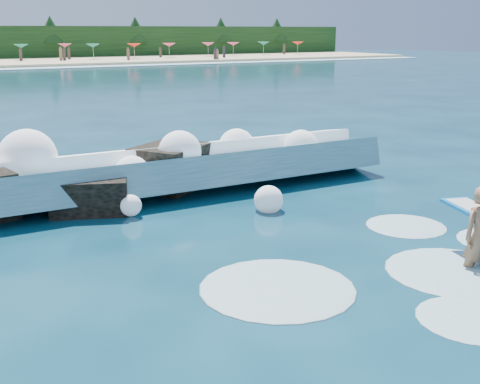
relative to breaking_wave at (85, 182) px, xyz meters
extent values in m
plane|color=#062937|center=(0.32, -7.05, -0.53)|extent=(200.00, 200.00, 0.00)
cube|color=teal|center=(0.00, -0.16, -0.09)|extent=(17.70, 2.70, 1.48)
cube|color=white|center=(0.00, 0.64, 0.35)|extent=(17.70, 1.25, 0.69)
cube|color=black|center=(-0.14, -0.93, -0.18)|extent=(2.23, 2.00, 1.02)
cube|color=black|center=(2.56, 0.27, -0.03)|extent=(2.61, 2.50, 1.43)
sphere|color=white|center=(-1.27, 0.70, 0.63)|extent=(1.53, 1.53, 1.53)
sphere|color=white|center=(1.14, -0.44, 0.19)|extent=(0.94, 0.94, 0.94)
sphere|color=white|center=(2.63, -0.19, 0.56)|extent=(1.21, 1.21, 1.21)
sphere|color=white|center=(4.90, 0.61, 0.37)|extent=(1.13, 1.13, 1.13)
sphere|color=white|center=(6.65, -0.32, 0.35)|extent=(1.09, 1.09, 1.09)
sphere|color=white|center=(0.57, -1.88, -0.25)|extent=(0.53, 0.53, 0.53)
sphere|color=white|center=(3.75, -3.08, -0.26)|extent=(0.73, 0.73, 0.73)
ellipsoid|color=silver|center=(4.67, -8.16, -0.53)|extent=(2.54, 2.54, 0.13)
ellipsoid|color=silver|center=(3.39, -9.65, -0.53)|extent=(1.72, 1.72, 0.09)
ellipsoid|color=silver|center=(1.38, -7.16, -0.53)|extent=(2.79, 2.79, 0.14)
ellipsoid|color=silver|center=(5.86, -5.71, -0.53)|extent=(1.84, 1.84, 0.09)
cone|color=#147D65|center=(11.63, 73.98, 1.72)|extent=(2.00, 2.00, 0.50)
cone|color=#DC4068|center=(17.90, 75.03, 1.72)|extent=(2.00, 2.00, 0.50)
cone|color=#147D65|center=(21.09, 71.83, 1.72)|extent=(2.00, 2.00, 0.50)
cone|color=red|center=(26.80, 70.57, 1.72)|extent=(2.00, 2.00, 0.50)
cone|color=#DC4068|center=(32.42, 70.85, 1.72)|extent=(2.00, 2.00, 0.50)
cone|color=#DC4068|center=(39.35, 71.62, 1.72)|extent=(2.00, 2.00, 0.50)
cone|color=#DC4068|center=(43.90, 71.68, 1.72)|extent=(2.00, 2.00, 0.50)
cone|color=#147D65|center=(50.37, 72.90, 1.72)|extent=(2.00, 2.00, 0.50)
cone|color=red|center=(55.97, 70.95, 1.72)|extent=(2.00, 2.00, 0.50)
cube|color=#8C664C|center=(11.22, 73.66, 0.65)|extent=(0.35, 0.22, 1.57)
cube|color=brown|center=(54.15, 72.36, 0.55)|extent=(0.35, 0.22, 1.37)
cube|color=#3F332D|center=(45.56, 66.72, 0.60)|extent=(0.35, 0.22, 1.47)
cube|color=brown|center=(20.83, 63.27, 0.64)|extent=(0.35, 0.22, 1.54)
cube|color=#3F332D|center=(15.49, 74.58, 0.62)|extent=(0.35, 0.22, 1.50)
cube|color=#8C664C|center=(36.55, 63.58, 0.58)|extent=(0.35, 0.22, 1.44)
cube|color=brown|center=(48.28, 63.89, 0.63)|extent=(0.35, 0.22, 1.52)
cube|color=#3F332D|center=(19.92, 66.23, 0.63)|extent=(0.35, 0.22, 1.53)
cube|color=brown|center=(49.77, 68.86, 0.63)|extent=(0.35, 0.22, 1.52)
cube|color=brown|center=(52.08, 69.37, 0.56)|extent=(0.35, 0.22, 1.39)
camera|label=1|loc=(-3.99, -15.33, 3.85)|focal=45.00mm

